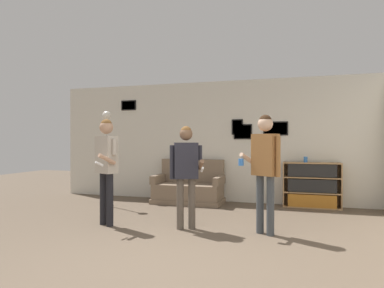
{
  "coord_description": "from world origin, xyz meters",
  "views": [
    {
      "loc": [
        1.35,
        -3.28,
        1.35
      ],
      "look_at": [
        -0.3,
        2.13,
        1.3
      ],
      "focal_mm": 32.0,
      "sensor_mm": 36.0,
      "label": 1
    }
  ],
  "objects_px": {
    "couch": "(189,189)",
    "drinking_cup": "(306,160)",
    "person_watcher_holding_cup": "(265,160)",
    "person_player_foreground_center": "(186,166)",
    "person_player_foreground_left": "(106,160)",
    "bookshelf": "(312,185)",
    "floor_lamp": "(107,146)"
  },
  "relations": [
    {
      "from": "couch",
      "to": "drinking_cup",
      "type": "height_order",
      "value": "drinking_cup"
    },
    {
      "from": "person_watcher_holding_cup",
      "to": "person_player_foreground_center",
      "type": "bearing_deg",
      "value": -177.48
    },
    {
      "from": "person_player_foreground_left",
      "to": "person_player_foreground_center",
      "type": "height_order",
      "value": "person_player_foreground_left"
    },
    {
      "from": "person_player_foreground_left",
      "to": "person_watcher_holding_cup",
      "type": "distance_m",
      "value": 2.49
    },
    {
      "from": "bookshelf",
      "to": "person_player_foreground_left",
      "type": "bearing_deg",
      "value": -141.93
    },
    {
      "from": "person_player_foreground_left",
      "to": "drinking_cup",
      "type": "distance_m",
      "value": 3.99
    },
    {
      "from": "bookshelf",
      "to": "person_player_foreground_left",
      "type": "distance_m",
      "value": 4.13
    },
    {
      "from": "bookshelf",
      "to": "drinking_cup",
      "type": "bearing_deg",
      "value": 179.93
    },
    {
      "from": "person_player_foreground_center",
      "to": "drinking_cup",
      "type": "distance_m",
      "value": 2.97
    },
    {
      "from": "floor_lamp",
      "to": "person_player_foreground_center",
      "type": "xyz_separation_m",
      "value": [
        2.17,
        -1.31,
        -0.29
      ]
    },
    {
      "from": "bookshelf",
      "to": "person_player_foreground_center",
      "type": "bearing_deg",
      "value": -129.08
    },
    {
      "from": "floor_lamp",
      "to": "person_watcher_holding_cup",
      "type": "height_order",
      "value": "floor_lamp"
    },
    {
      "from": "couch",
      "to": "person_player_foreground_left",
      "type": "bearing_deg",
      "value": -105.73
    },
    {
      "from": "person_player_foreground_left",
      "to": "drinking_cup",
      "type": "bearing_deg",
      "value": 39.13
    },
    {
      "from": "person_watcher_holding_cup",
      "to": "person_player_foreground_left",
      "type": "bearing_deg",
      "value": -175.29
    },
    {
      "from": "person_player_foreground_center",
      "to": "person_watcher_holding_cup",
      "type": "xyz_separation_m",
      "value": [
        1.18,
        0.05,
        0.11
      ]
    },
    {
      "from": "person_watcher_holding_cup",
      "to": "floor_lamp",
      "type": "bearing_deg",
      "value": 159.39
    },
    {
      "from": "couch",
      "to": "drinking_cup",
      "type": "relative_size",
      "value": 13.21
    },
    {
      "from": "bookshelf",
      "to": "person_player_foreground_left",
      "type": "xyz_separation_m",
      "value": [
        -3.21,
        -2.52,
        0.59
      ]
    },
    {
      "from": "person_watcher_holding_cup",
      "to": "drinking_cup",
      "type": "distance_m",
      "value": 2.4
    },
    {
      "from": "person_player_foreground_left",
      "to": "person_watcher_holding_cup",
      "type": "relative_size",
      "value": 0.98
    },
    {
      "from": "drinking_cup",
      "to": "person_watcher_holding_cup",
      "type": "bearing_deg",
      "value": -104.91
    },
    {
      "from": "couch",
      "to": "person_watcher_holding_cup",
      "type": "xyz_separation_m",
      "value": [
        1.82,
        -2.12,
        0.77
      ]
    },
    {
      "from": "couch",
      "to": "person_player_foreground_left",
      "type": "relative_size",
      "value": 0.88
    },
    {
      "from": "floor_lamp",
      "to": "person_player_foreground_center",
      "type": "distance_m",
      "value": 2.55
    },
    {
      "from": "bookshelf",
      "to": "person_watcher_holding_cup",
      "type": "bearing_deg",
      "value": -107.64
    },
    {
      "from": "floor_lamp",
      "to": "person_player_foreground_left",
      "type": "distance_m",
      "value": 1.72
    },
    {
      "from": "person_player_foreground_left",
      "to": "person_player_foreground_center",
      "type": "distance_m",
      "value": 1.31
    },
    {
      "from": "floor_lamp",
      "to": "drinking_cup",
      "type": "bearing_deg",
      "value": 14.86
    },
    {
      "from": "couch",
      "to": "bookshelf",
      "type": "height_order",
      "value": "couch"
    },
    {
      "from": "bookshelf",
      "to": "drinking_cup",
      "type": "xyz_separation_m",
      "value": [
        -0.12,
        0.0,
        0.52
      ]
    },
    {
      "from": "floor_lamp",
      "to": "person_player_foreground_left",
      "type": "relative_size",
      "value": 1.16
    }
  ]
}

